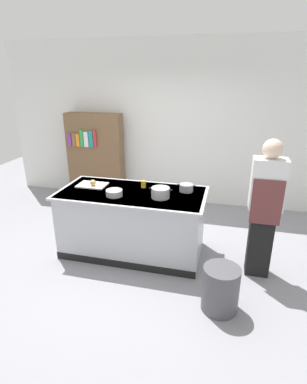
# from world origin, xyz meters

# --- Properties ---
(ground_plane) EXTENTS (10.00, 10.00, 0.00)m
(ground_plane) POSITION_xyz_m (0.00, 0.00, 0.00)
(ground_plane) COLOR gray
(back_wall) EXTENTS (6.40, 0.12, 3.00)m
(back_wall) POSITION_xyz_m (0.00, 2.10, 1.50)
(back_wall) COLOR white
(back_wall) RESTS_ON ground_plane
(counter_island) EXTENTS (1.98, 0.98, 0.90)m
(counter_island) POSITION_xyz_m (0.00, -0.00, 0.47)
(counter_island) COLOR #B7BABF
(counter_island) RESTS_ON ground_plane
(cutting_board) EXTENTS (0.40, 0.28, 0.02)m
(cutting_board) POSITION_xyz_m (-0.62, 0.10, 0.91)
(cutting_board) COLOR silver
(cutting_board) RESTS_ON counter_island
(onion) EXTENTS (0.09, 0.09, 0.09)m
(onion) POSITION_xyz_m (-0.58, 0.06, 0.96)
(onion) COLOR tan
(onion) RESTS_ON cutting_board
(stock_pot) EXTENTS (0.30, 0.23, 0.13)m
(stock_pot) POSITION_xyz_m (0.42, -0.10, 0.97)
(stock_pot) COLOR #B7BABF
(stock_pot) RESTS_ON counter_island
(sauce_pan) EXTENTS (0.25, 0.18, 0.10)m
(sauce_pan) POSITION_xyz_m (0.70, 0.21, 0.95)
(sauce_pan) COLOR #99999E
(sauce_pan) RESTS_ON counter_island
(mixing_bowl) EXTENTS (0.21, 0.21, 0.08)m
(mixing_bowl) POSITION_xyz_m (-0.18, -0.19, 0.94)
(mixing_bowl) COLOR #B7BABF
(mixing_bowl) RESTS_ON counter_island
(juice_cup) EXTENTS (0.07, 0.07, 0.10)m
(juice_cup) POSITION_xyz_m (0.10, 0.21, 0.95)
(juice_cup) COLOR yellow
(juice_cup) RESTS_ON counter_island
(trash_bin) EXTENTS (0.39, 0.39, 0.51)m
(trash_bin) POSITION_xyz_m (1.26, -0.89, 0.25)
(trash_bin) COLOR #4C4C51
(trash_bin) RESTS_ON ground_plane
(person_chef) EXTENTS (0.38, 0.25, 1.72)m
(person_chef) POSITION_xyz_m (1.68, -0.12, 0.91)
(person_chef) COLOR black
(person_chef) RESTS_ON ground_plane
(bookshelf) EXTENTS (1.10, 0.31, 1.70)m
(bookshelf) POSITION_xyz_m (-1.33, 1.80, 0.85)
(bookshelf) COLOR brown
(bookshelf) RESTS_ON ground_plane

